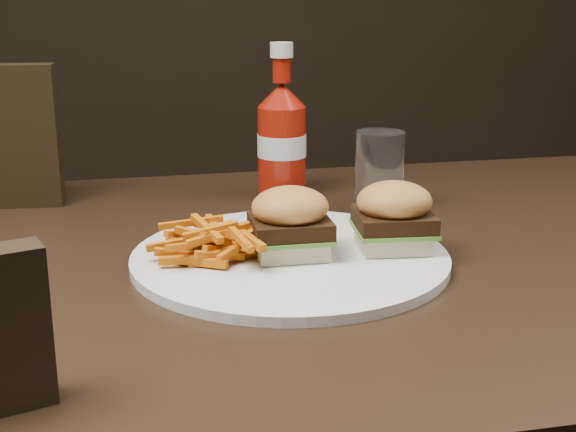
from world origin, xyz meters
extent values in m
cube|color=black|center=(0.00, 0.00, 0.73)|extent=(1.20, 0.80, 0.04)
cylinder|color=white|center=(-0.04, -0.04, 0.76)|extent=(0.34, 0.34, 0.01)
cube|color=beige|center=(-0.04, -0.04, 0.77)|extent=(0.08, 0.07, 0.02)
cube|color=beige|center=(0.08, -0.04, 0.77)|extent=(0.08, 0.08, 0.02)
cylinder|color=#9A1709|center=(0.01, 0.24, 0.81)|extent=(0.07, 0.07, 0.13)
cylinder|color=white|center=(0.12, 0.15, 0.81)|extent=(0.07, 0.07, 0.10)
camera|label=1|loc=(-0.21, -0.84, 1.04)|focal=50.00mm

